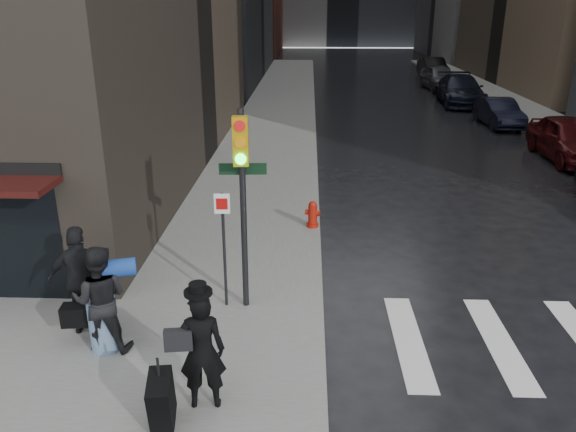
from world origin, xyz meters
name	(u,v)px	position (x,y,z in m)	size (l,w,h in m)	color
ground	(204,370)	(0.00, 0.00, 0.00)	(140.00, 140.00, 0.00)	black
sidewalk_left	(282,100)	(0.00, 27.00, 0.07)	(4.00, 50.00, 0.15)	slate
sidewalk_right	(505,101)	(13.50, 27.00, 0.07)	(3.00, 50.00, 0.15)	slate
man_overcoat	(193,359)	(0.11, -1.11, 0.99)	(1.04, 1.12, 2.01)	black
man_jeans	(100,299)	(-1.72, 0.34, 1.09)	(1.36, 0.81, 1.88)	black
man_greycoat	(82,280)	(-2.22, 0.89, 1.15)	(1.22, 0.62, 1.99)	black
traffic_light	(240,185)	(0.47, 1.81, 2.60)	(0.95, 0.45, 3.80)	black
fire_hydrant	(313,215)	(1.80, 6.01, 0.46)	(0.41, 0.31, 0.70)	#9E1609
parked_car_1	(569,139)	(11.55, 13.61, 0.82)	(1.94, 4.81, 1.64)	#3E0C0D
parked_car_2	(499,113)	(10.88, 19.92, 0.66)	(1.40, 4.01, 1.32)	black
parked_car_3	(460,90)	(10.57, 26.23, 0.83)	(2.33, 5.73, 1.66)	black
parked_car_4	(439,77)	(10.67, 32.54, 0.81)	(1.92, 4.77, 1.63)	#454549
parked_car_5	(433,68)	(11.52, 38.84, 0.78)	(1.66, 4.76, 1.57)	black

